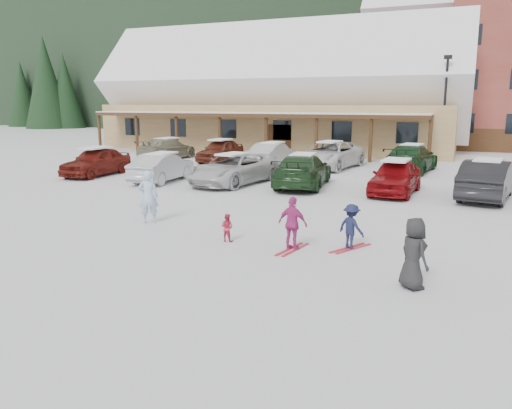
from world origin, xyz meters
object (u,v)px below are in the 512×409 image
at_px(lamp_post, 445,103).
at_px(child_magenta, 293,224).
at_px(parked_car_2, 233,169).
at_px(parked_car_0, 96,162).
at_px(child_navy, 351,227).
at_px(parked_car_10, 329,155).
at_px(parked_car_1, 162,167).
at_px(parked_car_9, 273,154).
at_px(bystander_dark, 414,253).
at_px(parked_car_11, 411,158).
at_px(parked_car_8, 220,151).
at_px(adult_skier, 148,197).
at_px(parked_car_7, 167,149).
at_px(parked_car_5, 487,180).
at_px(parked_car_4, 395,177).
at_px(day_lodge, 278,100).
at_px(toddler_red, 227,227).
at_px(parked_car_3, 303,170).

height_order(lamp_post, child_magenta, lamp_post).
bearing_deg(parked_car_2, parked_car_0, -169.09).
xyz_separation_m(child_navy, parked_car_10, (-4.65, 15.78, 0.18)).
xyz_separation_m(parked_car_1, parked_car_9, (2.73, 8.00, 0.01)).
height_order(bystander_dark, parked_car_11, parked_car_11).
height_order(bystander_dark, parked_car_2, bystander_dark).
bearing_deg(child_navy, parked_car_2, -21.27).
bearing_deg(lamp_post, parked_car_2, -121.94).
bearing_deg(parked_car_2, parked_car_8, 129.54).
relative_size(adult_skier, parked_car_7, 0.35).
relative_size(bystander_dark, parked_car_5, 0.32).
bearing_deg(parked_car_4, parked_car_1, -171.14).
bearing_deg(parked_car_2, day_lodge, 113.03).
bearing_deg(parked_car_10, toddler_red, -76.56).
bearing_deg(parked_car_4, day_lodge, 127.29).
xyz_separation_m(parked_car_0, parked_car_7, (-0.74, 8.02, -0.03)).
relative_size(bystander_dark, parked_car_9, 0.36).
distance_m(lamp_post, parked_car_0, 21.91).
xyz_separation_m(lamp_post, parked_car_11, (-1.28, -6.24, -3.02)).
bearing_deg(parked_car_3, parked_car_5, 173.18).
relative_size(child_navy, parked_car_1, 0.29).
bearing_deg(toddler_red, adult_skier, -11.55).
bearing_deg(parked_car_5, child_magenta, 72.16).
distance_m(child_navy, parked_car_7, 22.83).
xyz_separation_m(adult_skier, child_magenta, (5.23, -1.10, -0.15)).
bearing_deg(day_lodge, lamp_post, -19.11).
bearing_deg(parked_car_4, parked_car_9, 143.26).
bearing_deg(parked_car_3, parked_car_4, 170.56).
relative_size(child_navy, parked_car_0, 0.28).
relative_size(bystander_dark, parked_car_10, 0.27).
height_order(parked_car_2, parked_car_5, parked_car_5).
bearing_deg(parked_car_11, parked_car_0, 34.39).
bearing_deg(parked_car_1, parked_car_3, -173.53).
distance_m(day_lodge, parked_car_7, 11.84).
distance_m(parked_car_3, parked_car_8, 10.71).
distance_m(day_lodge, parked_car_3, 19.77).
height_order(parked_car_7, parked_car_10, parked_car_10).
xyz_separation_m(parked_car_2, parked_car_10, (2.78, 7.31, 0.07)).
xyz_separation_m(parked_car_0, parked_car_9, (7.07, 7.61, -0.04)).
bearing_deg(bystander_dark, parked_car_5, -50.92).
bearing_deg(parked_car_0, child_navy, -29.36).
distance_m(parked_car_1, parked_car_4, 11.00).
distance_m(parked_car_7, parked_car_9, 7.82).
relative_size(day_lodge, parked_car_0, 6.72).
bearing_deg(parked_car_5, bystander_dark, 90.36).
relative_size(parked_car_0, parked_car_3, 0.84).
bearing_deg(child_navy, parked_car_8, -26.10).
distance_m(parked_car_4, parked_car_8, 14.16).
xyz_separation_m(parked_car_1, parked_car_2, (3.53, 0.64, 0.03)).
bearing_deg(toddler_red, parked_car_8, -57.46).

